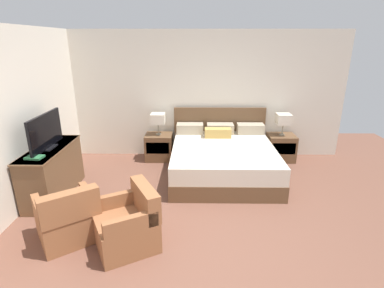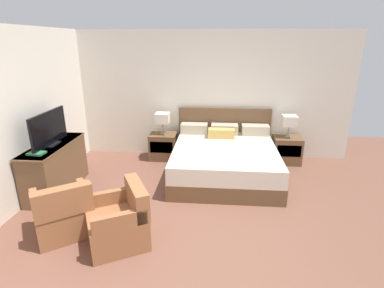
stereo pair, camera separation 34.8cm
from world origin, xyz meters
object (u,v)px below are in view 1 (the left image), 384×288
(bed, at_px, (223,158))
(nightstand_right, at_px, (281,147))
(nightstand_left, at_px, (159,147))
(tv, at_px, (46,132))
(table_lamp_right, at_px, (284,119))
(armchair_companion, at_px, (129,225))
(table_lamp_left, at_px, (158,119))
(book_red_cover, at_px, (35,157))
(armchair_by_window, at_px, (68,219))
(dresser, at_px, (53,171))

(bed, xyz_separation_m, nightstand_right, (1.29, 0.74, -0.04))
(nightstand_left, height_order, tv, tv)
(table_lamp_right, distance_m, armchair_companion, 3.92)
(tv, bearing_deg, table_lamp_left, 46.74)
(nightstand_right, xyz_separation_m, table_lamp_right, (-0.00, 0.00, 0.61))
(bed, relative_size, nightstand_left, 3.80)
(book_red_cover, relative_size, armchair_companion, 0.25)
(bed, distance_m, table_lamp_left, 1.59)
(table_lamp_right, distance_m, armchair_by_window, 4.41)
(nightstand_right, relative_size, dresser, 0.40)
(tv, bearing_deg, armchair_companion, -39.91)
(bed, relative_size, table_lamp_left, 4.71)
(table_lamp_right, height_order, tv, tv)
(tv, height_order, armchair_by_window, tv)
(nightstand_left, bearing_deg, table_lamp_left, 90.00)
(armchair_by_window, bearing_deg, tv, 121.76)
(table_lamp_right, height_order, book_red_cover, table_lamp_right)
(tv, bearing_deg, book_red_cover, -90.06)
(nightstand_right, bearing_deg, tv, -158.50)
(table_lamp_left, relative_size, tv, 0.46)
(bed, relative_size, table_lamp_right, 4.71)
(nightstand_left, height_order, armchair_by_window, armchair_by_window)
(nightstand_right, bearing_deg, book_red_cover, -153.61)
(nightstand_right, xyz_separation_m, armchair_by_window, (-3.40, -2.75, 0.01))
(book_red_cover, bearing_deg, dresser, 90.28)
(bed, height_order, table_lamp_left, bed)
(table_lamp_right, bearing_deg, dresser, -158.67)
(nightstand_right, distance_m, dresser, 4.40)
(dresser, distance_m, armchair_companion, 1.95)
(bed, relative_size, armchair_by_window, 2.21)
(nightstand_left, relative_size, tv, 0.57)
(dresser, relative_size, tv, 1.41)
(dresser, xyz_separation_m, armchair_by_window, (0.70, -1.15, -0.14))
(dresser, relative_size, armchair_by_window, 1.45)
(dresser, bearing_deg, armchair_companion, -40.18)
(armchair_by_window, bearing_deg, table_lamp_right, 38.96)
(nightstand_left, bearing_deg, dresser, -133.58)
(nightstand_right, bearing_deg, table_lamp_right, 90.00)
(nightstand_right, height_order, dresser, dresser)
(table_lamp_left, relative_size, armchair_by_window, 0.47)
(dresser, bearing_deg, nightstand_left, 46.42)
(table_lamp_right, distance_m, tv, 4.41)
(bed, height_order, book_red_cover, bed)
(bed, distance_m, table_lamp_right, 1.59)
(armchair_companion, bearing_deg, book_red_cover, 151.01)
(armchair_by_window, bearing_deg, nightstand_left, 73.39)
(nightstand_right, relative_size, table_lamp_right, 1.24)
(dresser, relative_size, book_red_cover, 6.00)
(armchair_by_window, distance_m, armchair_companion, 0.79)
(nightstand_left, height_order, book_red_cover, book_red_cover)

